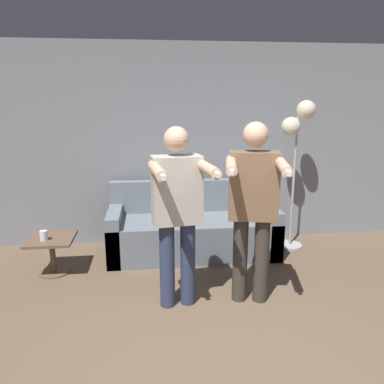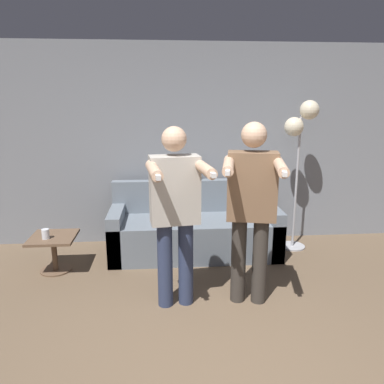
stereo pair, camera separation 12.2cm
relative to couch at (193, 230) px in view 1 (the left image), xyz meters
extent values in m
cube|color=gray|center=(0.03, 0.50, 1.01)|extent=(10.00, 0.05, 2.60)
cube|color=slate|center=(0.00, -0.04, -0.06)|extent=(2.07, 0.80, 0.46)
cube|color=slate|center=(0.00, 0.29, 0.38)|extent=(2.07, 0.14, 0.41)
cube|color=slate|center=(-0.95, -0.04, 0.01)|extent=(0.16, 0.80, 0.60)
cube|color=slate|center=(0.95, -0.04, 0.01)|extent=(0.16, 0.80, 0.60)
cylinder|color=#2D3856|center=(-0.38, -1.22, 0.11)|extent=(0.14, 0.14, 0.81)
cylinder|color=#2D3856|center=(-0.18, -1.20, 0.11)|extent=(0.14, 0.14, 0.81)
cube|color=#B7B2A8|center=(-0.28, -1.21, 0.82)|extent=(0.46, 0.27, 0.61)
sphere|color=#D8AD8C|center=(-0.28, -1.21, 1.27)|extent=(0.22, 0.22, 0.22)
cylinder|color=#D8AD8C|center=(-0.45, -1.48, 1.06)|extent=(0.15, 0.51, 0.09)
cube|color=white|center=(-0.42, -1.73, 1.05)|extent=(0.05, 0.12, 0.04)
cylinder|color=#D8AD8C|center=(-0.04, -1.43, 1.06)|extent=(0.15, 0.51, 0.09)
cube|color=white|center=(-0.01, -1.68, 1.05)|extent=(0.05, 0.12, 0.04)
cylinder|color=#38332D|center=(0.32, -1.19, 0.12)|extent=(0.14, 0.14, 0.83)
cylinder|color=#38332D|center=(0.51, -1.23, 0.12)|extent=(0.14, 0.14, 0.83)
cube|color=brown|center=(0.41, -1.21, 0.85)|extent=(0.48, 0.30, 0.62)
sphere|color=#D8AD8C|center=(0.41, -1.21, 1.30)|extent=(0.23, 0.23, 0.23)
cylinder|color=#D8AD8C|center=(0.16, -1.41, 1.07)|extent=(0.19, 0.51, 0.10)
cube|color=white|center=(0.11, -1.66, 1.07)|extent=(0.06, 0.13, 0.04)
cylinder|color=#D8AD8C|center=(0.57, -1.49, 1.07)|extent=(0.19, 0.51, 0.10)
cube|color=white|center=(0.52, -1.74, 1.07)|extent=(0.06, 0.13, 0.04)
ellipsoid|color=#B7AD9E|center=(-0.12, 0.29, 0.67)|extent=(0.39, 0.14, 0.16)
sphere|color=#B7AD9E|center=(0.05, 0.29, 0.72)|extent=(0.10, 0.10, 0.10)
ellipsoid|color=#B7AD9E|center=(-0.32, 0.32, 0.61)|extent=(0.21, 0.04, 0.04)
cone|color=#B7AD9E|center=(0.03, 0.28, 0.75)|extent=(0.03, 0.03, 0.03)
cone|color=#B7AD9E|center=(0.03, 0.31, 0.75)|extent=(0.03, 0.03, 0.03)
cylinder|color=#B2B2B7|center=(1.30, 0.08, -0.28)|extent=(0.33, 0.33, 0.02)
cylinder|color=#B2B2B7|center=(1.30, 0.08, 0.55)|extent=(0.03, 0.03, 1.69)
sphere|color=#F4E5C1|center=(1.40, 0.08, 1.48)|extent=(0.23, 0.23, 0.23)
sphere|color=#F4E5C1|center=(1.22, 0.08, 1.28)|extent=(0.23, 0.23, 0.23)
cylinder|color=brown|center=(-1.62, -0.39, -0.29)|extent=(0.34, 0.34, 0.02)
cylinder|color=brown|center=(-1.62, -0.39, -0.10)|extent=(0.06, 0.06, 0.38)
cube|color=brown|center=(-1.62, -0.39, 0.11)|extent=(0.49, 0.49, 0.03)
cylinder|color=silver|center=(-1.67, -0.46, 0.18)|extent=(0.08, 0.08, 0.11)
camera|label=1|loc=(-0.51, -4.41, 1.61)|focal=35.00mm
camera|label=2|loc=(-0.38, -4.43, 1.61)|focal=35.00mm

